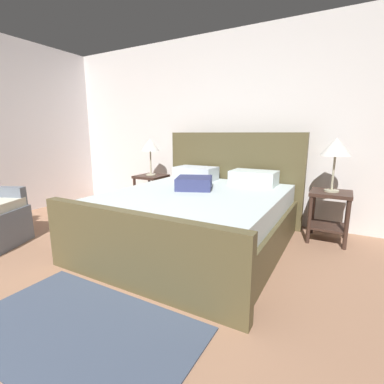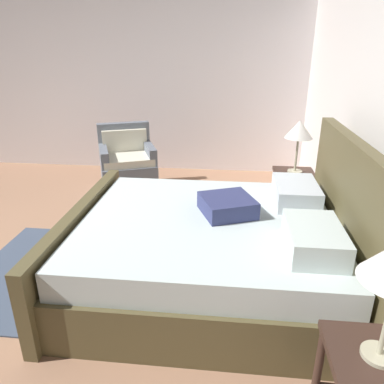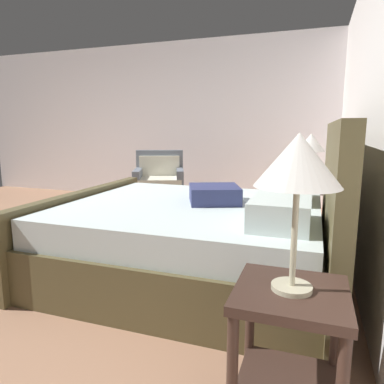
{
  "view_description": "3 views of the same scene",
  "coord_description": "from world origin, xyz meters",
  "views": [
    {
      "loc": [
        1.51,
        -0.59,
        1.26
      ],
      "look_at": [
        0.12,
        1.92,
        0.65
      ],
      "focal_mm": 25.88,
      "sensor_mm": 36.0,
      "label": 1
    },
    {
      "loc": [
        2.76,
        2.22,
        1.92
      ],
      "look_at": [
        0.15,
        1.94,
        0.87
      ],
      "focal_mm": 34.39,
      "sensor_mm": 36.0,
      "label": 2
    },
    {
      "loc": [
        2.76,
        2.99,
        1.23
      ],
      "look_at": [
        0.38,
        2.16,
        0.77
      ],
      "focal_mm": 32.9,
      "sensor_mm": 36.0,
      "label": 3
    }
  ],
  "objects": [
    {
      "name": "nightstand_right",
      "position": [
        1.4,
        2.93,
        0.4
      ],
      "size": [
        0.44,
        0.44,
        0.6
      ],
      "color": "#3A271F",
      "rests_on": "ground"
    },
    {
      "name": "area_rug",
      "position": [
        0.1,
        0.43,
        0.01
      ],
      "size": [
        1.58,
        0.92,
        0.01
      ],
      "primitive_type": "cube",
      "rotation": [
        0.0,
        0.0,
        -0.0
      ],
      "color": "#424E64",
      "rests_on": "ground"
    },
    {
      "name": "nightstand_left",
      "position": [
        -1.2,
        2.94,
        0.4
      ],
      "size": [
        0.44,
        0.44,
        0.6
      ],
      "color": "#3A271F",
      "rests_on": "ground"
    },
    {
      "name": "bed",
      "position": [
        0.1,
        2.13,
        0.35
      ],
      "size": [
        1.97,
        2.26,
        1.27
      ],
      "color": "brown",
      "rests_on": "ground"
    },
    {
      "name": "table_lamp_right",
      "position": [
        1.4,
        2.93,
        1.1
      ],
      "size": [
        0.32,
        0.32,
        0.61
      ],
      "color": "#B7B293",
      "rests_on": "nightstand_right"
    },
    {
      "name": "table_lamp_left",
      "position": [
        -1.2,
        2.94,
        1.07
      ],
      "size": [
        0.3,
        0.3,
        0.58
      ],
      "color": "#B7B293",
      "rests_on": "nightstand_left"
    },
    {
      "name": "wall_back",
      "position": [
        0.0,
        3.4,
        1.34
      ],
      "size": [
        6.14,
        0.12,
        2.67
      ],
      "primitive_type": "cube",
      "color": "silver",
      "rests_on": "ground"
    }
  ]
}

